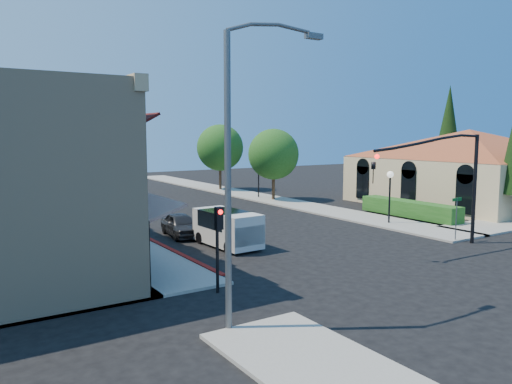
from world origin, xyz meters
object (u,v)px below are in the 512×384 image
street_tree_b (220,148)px  parked_car_c (107,203)px  lamppost_left_far (75,180)px  parked_car_b (121,212)px  parked_car_a (181,225)px  parked_car_d (93,202)px  signal_mast_arm (451,171)px  white_van (228,226)px  conifer_far (448,130)px  lamppost_left_near (144,203)px  secondary_signal (218,233)px  lamppost_right_far (259,169)px  street_name_sign (456,212)px  street_tree_a (274,154)px  lamppost_right_near (390,184)px  cobra_streetlight (238,160)px

street_tree_b → parked_car_c: 16.81m
lamppost_left_far → parked_car_b: (2.30, -3.15, -2.12)m
parked_car_a → parked_car_d: parked_car_a is taller
parked_car_a → signal_mast_arm: bearing=-38.1°
white_van → parked_car_c: bearing=96.2°
conifer_far → parked_car_d: size_ratio=2.79×
conifer_far → lamppost_left_near: size_ratio=3.08×
secondary_signal → lamppost_right_far: 27.98m
lamppost_left_far → parked_car_d: 5.11m
street_name_sign → parked_car_d: bearing=119.9°
parked_car_d → street_tree_a: bearing=-19.9°
lamppost_right_far → parked_car_b: (-14.70, -5.15, -2.12)m
lamppost_left_far → lamppost_right_far: size_ratio=1.00×
street_tree_a → secondary_signal: street_tree_a is taller
street_tree_a → parked_car_c: size_ratio=1.49×
street_name_sign → lamppost_left_far: bearing=128.9°
lamppost_left_far → signal_mast_arm: bearing=-55.0°
conifer_far → lamppost_left_near: bearing=-164.7°
parked_car_b → street_tree_b: bearing=34.1°
conifer_far → street_tree_a: (-19.20, 4.00, -2.17)m
parked_car_a → street_name_sign: bearing=-32.0°
conifer_far → lamppost_left_far: 36.90m
conifer_far → street_tree_a: conifer_far is taller
conifer_far → white_van: conifer_far is taller
street_name_sign → parked_car_c: 25.70m
street_name_sign → lamppost_right_far: bearing=87.4°
street_tree_a → conifer_far: bearing=-11.8°
lamppost_right_far → white_van: (-12.34, -15.94, -1.63)m
lamppost_left_near → lamppost_right_near: same height
white_van → parked_car_a: bearing=103.7°
lamppost_left_far → lamppost_left_near: bearing=-90.0°
street_tree_a → parked_car_b: street_tree_a is taller
lamppost_right_near → white_van: (-12.34, 0.06, -1.63)m
secondary_signal → parked_car_b: bearing=84.1°
conifer_far → secondary_signal: bearing=-155.3°
signal_mast_arm → parked_car_b: bearing=124.8°
conifer_far → street_tree_a: bearing=168.2°
lamppost_right_near → parked_car_a: size_ratio=0.89×
cobra_streetlight → conifer_far: bearing=28.3°
parked_car_d → lamppost_right_near: bearing=-55.7°
parked_car_c → secondary_signal: bearing=-102.7°
lamppost_right_near → parked_car_c: size_ratio=0.82×
secondary_signal → lamppost_left_far: size_ratio=0.93×
conifer_far → street_name_sign: conifer_far is taller
street_name_sign → lamppost_left_far: size_ratio=0.70×
signal_mast_arm → white_van: signal_mast_arm is taller
white_van → parked_car_b: white_van is taller
cobra_streetlight → lamppost_right_near: (17.65, 10.00, -2.53)m
lamppost_left_near → lamppost_right_far: (17.00, 16.00, 0.00)m
signal_mast_arm → parked_car_c: bearing=116.7°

